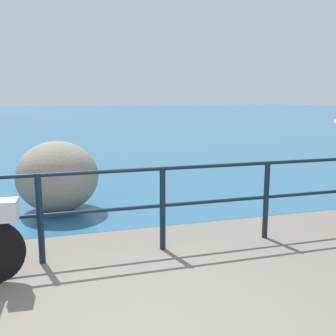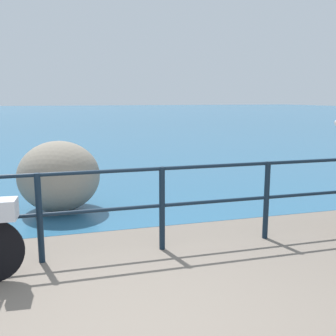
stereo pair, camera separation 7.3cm
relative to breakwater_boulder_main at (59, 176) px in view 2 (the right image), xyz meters
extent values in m
cube|color=#6B6056|center=(0.48, 16.25, -0.62)|extent=(120.00, 120.00, 0.10)
cube|color=#285B7F|center=(0.48, 43.76, -0.57)|extent=(120.00, 90.00, 0.01)
cylinder|color=black|center=(-0.23, -2.07, -0.06)|extent=(0.07, 0.07, 1.02)
cylinder|color=black|center=(1.18, -2.07, -0.06)|extent=(0.07, 0.07, 1.02)
cylinder|color=black|center=(2.58, -2.07, -0.06)|extent=(0.07, 0.07, 1.02)
cylinder|color=black|center=(0.48, -2.07, 0.43)|extent=(9.81, 0.04, 0.04)
cylinder|color=black|center=(0.48, -2.07, -0.02)|extent=(9.81, 0.04, 0.04)
cube|color=#B7BCC6|center=(-0.51, -2.47, 0.18)|extent=(0.22, 0.25, 0.20)
ellipsoid|color=gray|center=(0.00, 0.00, 0.00)|extent=(1.31, 1.33, 1.14)
camera|label=1|loc=(-0.06, -6.41, 1.25)|focal=41.72mm
camera|label=2|loc=(0.01, -6.43, 1.25)|focal=41.72mm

